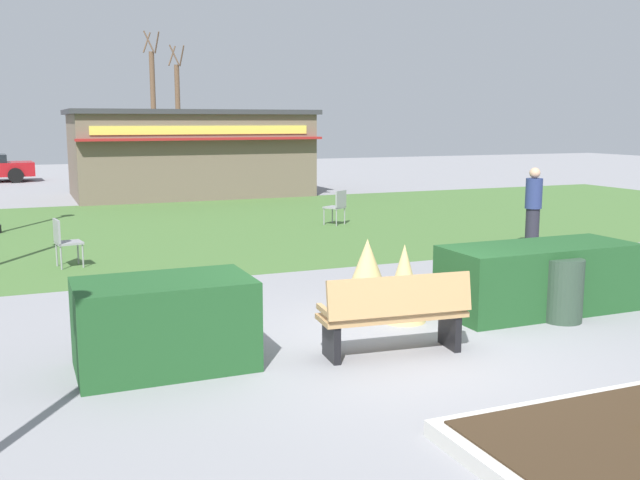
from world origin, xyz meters
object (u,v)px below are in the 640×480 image
(trash_bin, at_px, (563,290))
(cafe_chair_east, at_px, (64,239))
(tree_right_bg, at_px, (153,108))
(food_kiosk, at_px, (190,153))
(park_bench, at_px, (395,314))
(person_strolling, at_px, (533,208))
(cafe_chair_west, at_px, (337,205))
(tree_left_bg, at_px, (178,114))

(trash_bin, relative_size, cafe_chair_east, 0.95)
(tree_right_bg, bearing_deg, cafe_chair_east, -103.30)
(food_kiosk, distance_m, cafe_chair_east, 13.06)
(park_bench, relative_size, cafe_chair_east, 1.96)
(cafe_chair_east, xyz_separation_m, person_strolling, (9.07, -1.70, 0.33))
(cafe_chair_west, relative_size, person_strolling, 0.53)
(trash_bin, xyz_separation_m, tree_right_bg, (0.48, 33.18, 2.90))
(park_bench, height_order, food_kiosk, food_kiosk)
(food_kiosk, bearing_deg, park_bench, -95.69)
(cafe_chair_west, xyz_separation_m, tree_left_bg, (1.07, 24.53, 2.50))
(person_strolling, relative_size, tree_left_bg, 0.25)
(person_strolling, bearing_deg, trash_bin, 171.65)
(trash_bin, distance_m, tree_left_bg, 34.03)
(food_kiosk, xyz_separation_m, tree_right_bg, (1.35, 14.86, 1.81))
(food_kiosk, distance_m, tree_left_bg, 15.87)
(trash_bin, height_order, tree_right_bg, tree_right_bg)
(trash_bin, xyz_separation_m, person_strolling, (3.20, 4.60, 0.44))
(tree_right_bg, bearing_deg, food_kiosk, -95.19)
(food_kiosk, distance_m, cafe_chair_west, 9.21)
(trash_bin, xyz_separation_m, food_kiosk, (-0.87, 18.33, 1.09))
(trash_bin, bearing_deg, food_kiosk, 92.71)
(food_kiosk, xyz_separation_m, person_strolling, (4.06, -13.73, -0.65))
(park_bench, relative_size, tree_left_bg, 0.26)
(cafe_chair_west, height_order, tree_right_bg, tree_right_bg)
(cafe_chair_east, height_order, tree_right_bg, tree_right_bg)
(person_strolling, xyz_separation_m, tree_right_bg, (-2.72, 28.58, 2.46))
(person_strolling, relative_size, tree_right_bg, 0.23)
(cafe_chair_west, relative_size, tree_left_bg, 0.13)
(park_bench, relative_size, person_strolling, 1.03)
(tree_left_bg, relative_size, tree_right_bg, 0.92)
(park_bench, height_order, tree_right_bg, tree_right_bg)
(trash_bin, distance_m, cafe_chair_west, 9.39)
(person_strolling, bearing_deg, cafe_chair_west, 52.37)
(trash_bin, height_order, cafe_chair_west, cafe_chair_west)
(cafe_chair_east, relative_size, person_strolling, 0.53)
(park_bench, distance_m, person_strolling, 7.75)
(cafe_chair_east, height_order, tree_left_bg, tree_left_bg)
(food_kiosk, height_order, tree_left_bg, tree_left_bg)
(person_strolling, height_order, tree_left_bg, tree_left_bg)
(cafe_chair_west, bearing_deg, trash_bin, -95.45)
(trash_bin, bearing_deg, tree_left_bg, 86.68)
(food_kiosk, height_order, cafe_chair_west, food_kiosk)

